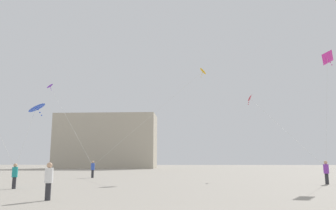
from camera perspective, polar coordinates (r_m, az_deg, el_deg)
The scene contains 10 objects.
person_in_purple at distance 29.33m, azimuth 25.76°, elevation -10.33°, with size 0.40×0.40×1.83m.
person_in_teal at distance 24.45m, azimuth -25.06°, elevation -10.91°, with size 0.36×0.36×1.66m.
person_in_white at distance 16.78m, azimuth -19.99°, elevation -12.03°, with size 0.38×0.38×1.75m.
person_in_blue at distance 37.44m, azimuth -12.93°, elevation -10.67°, with size 0.40×0.40×1.84m.
kite_cobalt_diamond at distance 26.20m, azimuth -21.86°, elevation -0.32°, with size 1.42×2.56×4.87m.
kite_amber_diamond at distance 37.71m, azimuth 5.83°, elevation 5.63°, with size 12.65×0.97×11.04m.
kite_magenta_delta at distance 32.79m, azimuth 25.88°, elevation 7.21°, with size 2.38×2.60×10.09m.
kite_crimson_delta at distance 38.18m, azimuth 14.21°, elevation 0.86°, with size 4.26×10.55×7.89m.
kite_violet_diamond at distance 44.48m, azimuth -19.74°, elevation 2.98°, with size 7.68×4.49×10.34m.
building_left_hall at distance 84.48m, azimuth -10.62°, elevation -6.22°, with size 24.73×9.61×13.35m.
Camera 1 is at (1.83, -7.84, 1.81)m, focal length 35.13 mm.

